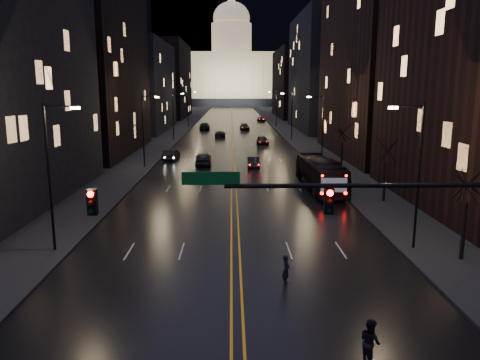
{
  "coord_description": "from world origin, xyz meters",
  "views": [
    {
      "loc": [
        -0.22,
        -17.29,
        9.88
      ],
      "look_at": [
        0.3,
        10.82,
        4.28
      ],
      "focal_mm": 35.0,
      "sensor_mm": 36.0,
      "label": 1
    }
  ],
  "objects_px": {
    "oncoming_car_b": "(171,155)",
    "pedestrian_a": "(286,270)",
    "traffic_signal": "(391,213)",
    "oncoming_car_a": "(203,159)",
    "receding_car_a": "(253,162)",
    "pedestrian_b": "(370,342)",
    "bus": "(321,174)"
  },
  "relations": [
    {
      "from": "bus",
      "to": "oncoming_car_b",
      "type": "xyz_separation_m",
      "value": [
        -16.88,
        19.33,
        -0.83
      ]
    },
    {
      "from": "bus",
      "to": "pedestrian_b",
      "type": "bearing_deg",
      "value": -99.94
    },
    {
      "from": "traffic_signal",
      "to": "pedestrian_a",
      "type": "relative_size",
      "value": 11.15
    },
    {
      "from": "oncoming_car_a",
      "to": "bus",
      "type": "bearing_deg",
      "value": 126.21
    },
    {
      "from": "traffic_signal",
      "to": "oncoming_car_b",
      "type": "height_order",
      "value": "traffic_signal"
    },
    {
      "from": "traffic_signal",
      "to": "pedestrian_a",
      "type": "bearing_deg",
      "value": 124.01
    },
    {
      "from": "bus",
      "to": "receding_car_a",
      "type": "distance_m",
      "value": 14.36
    },
    {
      "from": "traffic_signal",
      "to": "pedestrian_b",
      "type": "relative_size",
      "value": 9.93
    },
    {
      "from": "bus",
      "to": "receding_car_a",
      "type": "height_order",
      "value": "bus"
    },
    {
      "from": "traffic_signal",
      "to": "receding_car_a",
      "type": "distance_m",
      "value": 40.4
    },
    {
      "from": "oncoming_car_a",
      "to": "pedestrian_b",
      "type": "bearing_deg",
      "value": 98.39
    },
    {
      "from": "oncoming_car_a",
      "to": "pedestrian_b",
      "type": "distance_m",
      "value": 44.95
    },
    {
      "from": "pedestrian_b",
      "to": "traffic_signal",
      "type": "bearing_deg",
      "value": -49.7
    },
    {
      "from": "pedestrian_b",
      "to": "pedestrian_a",
      "type": "bearing_deg",
      "value": -2.16
    },
    {
      "from": "bus",
      "to": "pedestrian_a",
      "type": "xyz_separation_m",
      "value": [
        -5.85,
        -21.94,
        -0.81
      ]
    },
    {
      "from": "traffic_signal",
      "to": "receding_car_a",
      "type": "bearing_deg",
      "value": 94.87
    },
    {
      "from": "traffic_signal",
      "to": "oncoming_car_b",
      "type": "relative_size",
      "value": 3.78
    },
    {
      "from": "traffic_signal",
      "to": "pedestrian_b",
      "type": "distance_m",
      "value": 4.82
    },
    {
      "from": "traffic_signal",
      "to": "receding_car_a",
      "type": "xyz_separation_m",
      "value": [
        -3.41,
        40.01,
        -4.42
      ]
    },
    {
      "from": "oncoming_car_b",
      "to": "pedestrian_b",
      "type": "distance_m",
      "value": 50.06
    },
    {
      "from": "oncoming_car_a",
      "to": "receding_car_a",
      "type": "distance_m",
      "value": 6.69
    },
    {
      "from": "pedestrian_b",
      "to": "bus",
      "type": "bearing_deg",
      "value": -26.97
    },
    {
      "from": "pedestrian_a",
      "to": "pedestrian_b",
      "type": "distance_m",
      "value": 7.35
    },
    {
      "from": "oncoming_car_b",
      "to": "pedestrian_b",
      "type": "height_order",
      "value": "pedestrian_b"
    },
    {
      "from": "oncoming_car_b",
      "to": "pedestrian_b",
      "type": "bearing_deg",
      "value": 110.42
    },
    {
      "from": "receding_car_a",
      "to": "pedestrian_a",
      "type": "distance_m",
      "value": 35.01
    },
    {
      "from": "bus",
      "to": "pedestrian_a",
      "type": "height_order",
      "value": "bus"
    },
    {
      "from": "traffic_signal",
      "to": "oncoming_car_a",
      "type": "relative_size",
      "value": 3.46
    },
    {
      "from": "pedestrian_a",
      "to": "pedestrian_b",
      "type": "xyz_separation_m",
      "value": [
        2.23,
        -7.0,
        0.1
      ]
    },
    {
      "from": "oncoming_car_a",
      "to": "pedestrian_a",
      "type": "distance_m",
      "value": 37.66
    },
    {
      "from": "traffic_signal",
      "to": "oncoming_car_a",
      "type": "height_order",
      "value": "traffic_signal"
    },
    {
      "from": "oncoming_car_b",
      "to": "pedestrian_a",
      "type": "relative_size",
      "value": 2.95
    }
  ]
}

